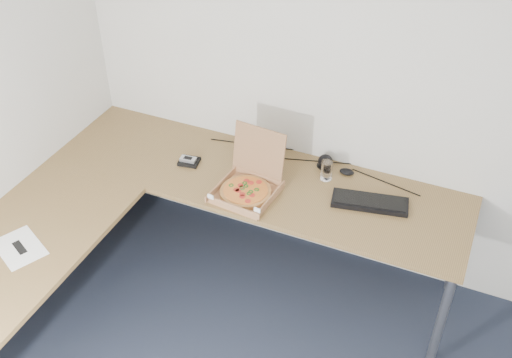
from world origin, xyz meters
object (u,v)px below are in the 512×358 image
at_px(desk, 173,210).
at_px(keyboard, 370,202).
at_px(drinking_glass, 327,170).
at_px(wallet, 189,162).
at_px(pizza_box, 247,187).

height_order(desk, keyboard, keyboard).
bearing_deg(drinking_glass, wallet, -167.14).
bearing_deg(drinking_glass, pizza_box, -140.19).
height_order(desk, pizza_box, pizza_box).
bearing_deg(wallet, pizza_box, -24.93).
bearing_deg(pizza_box, keyboard, 20.80).
bearing_deg(drinking_glass, keyboard, -22.82).
relative_size(drinking_glass, keyboard, 0.28).
distance_m(desk, pizza_box, 0.44).
bearing_deg(wallet, drinking_glass, 3.45).
relative_size(desk, keyboard, 5.92).
distance_m(drinking_glass, wallet, 0.84).
relative_size(desk, wallet, 20.75).
distance_m(pizza_box, wallet, 0.46).
bearing_deg(pizza_box, desk, -135.07).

